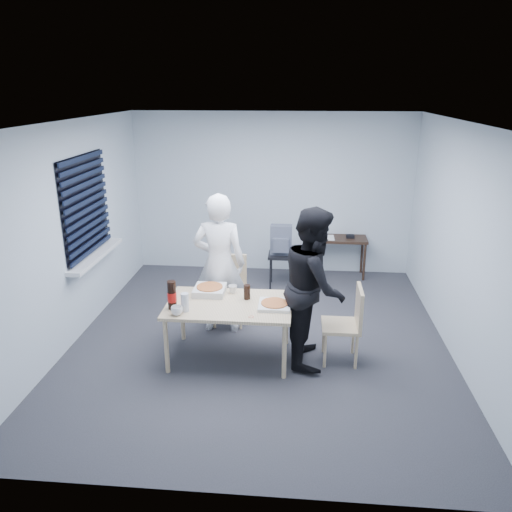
# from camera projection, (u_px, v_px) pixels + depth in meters

# --- Properties ---
(room) EXTENTS (5.00, 5.00, 5.00)m
(room) POSITION_uv_depth(u_px,v_px,m) (89.00, 214.00, 6.27)
(room) COLOR #2C2C31
(room) RESTS_ON ground
(dining_table) EXTENTS (1.39, 0.88, 0.67)m
(dining_table) POSITION_uv_depth(u_px,v_px,m) (229.00, 308.00, 5.56)
(dining_table) COLOR beige
(dining_table) RESTS_ON ground
(chair_far) EXTENTS (0.42, 0.42, 0.89)m
(chair_far) POSITION_uv_depth(u_px,v_px,m) (230.00, 284.00, 6.51)
(chair_far) COLOR beige
(chair_far) RESTS_ON ground
(chair_right) EXTENTS (0.42, 0.42, 0.89)m
(chair_right) POSITION_uv_depth(u_px,v_px,m) (349.00, 320.00, 5.52)
(chair_right) COLOR beige
(chair_right) RESTS_ON ground
(person_white) EXTENTS (0.65, 0.42, 1.77)m
(person_white) POSITION_uv_depth(u_px,v_px,m) (219.00, 264.00, 6.15)
(person_white) COLOR white
(person_white) RESTS_ON ground
(person_black) EXTENTS (0.47, 0.86, 1.77)m
(person_black) POSITION_uv_depth(u_px,v_px,m) (314.00, 286.00, 5.46)
(person_black) COLOR black
(person_black) RESTS_ON ground
(side_table) EXTENTS (0.98, 0.43, 0.65)m
(side_table) POSITION_uv_depth(u_px,v_px,m) (336.00, 242.00, 8.05)
(side_table) COLOR #382418
(side_table) RESTS_ON ground
(stool) EXTENTS (0.38, 0.38, 0.53)m
(stool) POSITION_uv_depth(u_px,v_px,m) (281.00, 261.00, 7.67)
(stool) COLOR black
(stool) RESTS_ON ground
(backpack) EXTENTS (0.32, 0.24, 0.45)m
(backpack) POSITION_uv_depth(u_px,v_px,m) (281.00, 240.00, 7.55)
(backpack) COLOR slate
(backpack) RESTS_ON stool
(pizza_box_a) EXTENTS (0.36, 0.36, 0.09)m
(pizza_box_a) POSITION_uv_depth(u_px,v_px,m) (210.00, 290.00, 5.80)
(pizza_box_a) COLOR silver
(pizza_box_a) RESTS_ON dining_table
(pizza_box_b) EXTENTS (0.35, 0.35, 0.05)m
(pizza_box_b) POSITION_uv_depth(u_px,v_px,m) (274.00, 305.00, 5.45)
(pizza_box_b) COLOR silver
(pizza_box_b) RESTS_ON dining_table
(mug_a) EXTENTS (0.17, 0.17, 0.10)m
(mug_a) POSITION_uv_depth(u_px,v_px,m) (177.00, 311.00, 5.25)
(mug_a) COLOR white
(mug_a) RESTS_ON dining_table
(mug_b) EXTENTS (0.10, 0.10, 0.09)m
(mug_b) POSITION_uv_depth(u_px,v_px,m) (233.00, 289.00, 5.81)
(mug_b) COLOR white
(mug_b) RESTS_ON dining_table
(cola_glass) EXTENTS (0.10, 0.10, 0.17)m
(cola_glass) POSITION_uv_depth(u_px,v_px,m) (247.00, 292.00, 5.63)
(cola_glass) COLOR black
(cola_glass) RESTS_ON dining_table
(soda_bottle) EXTENTS (0.10, 0.10, 0.32)m
(soda_bottle) POSITION_uv_depth(u_px,v_px,m) (172.00, 296.00, 5.36)
(soda_bottle) COLOR black
(soda_bottle) RESTS_ON dining_table
(plastic_cups) EXTENTS (0.11, 0.11, 0.20)m
(plastic_cups) POSITION_uv_depth(u_px,v_px,m) (185.00, 302.00, 5.32)
(plastic_cups) COLOR silver
(plastic_cups) RESTS_ON dining_table
(rubber_band) EXTENTS (0.06, 0.06, 0.00)m
(rubber_band) POSITION_uv_depth(u_px,v_px,m) (251.00, 317.00, 5.22)
(rubber_band) COLOR red
(rubber_band) RESTS_ON dining_table
(papers) EXTENTS (0.33, 0.37, 0.01)m
(papers) POSITION_uv_depth(u_px,v_px,m) (327.00, 238.00, 8.01)
(papers) COLOR white
(papers) RESTS_ON side_table
(black_box) EXTENTS (0.14, 0.12, 0.05)m
(black_box) POSITION_uv_depth(u_px,v_px,m) (350.00, 236.00, 8.00)
(black_box) COLOR black
(black_box) RESTS_ON side_table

